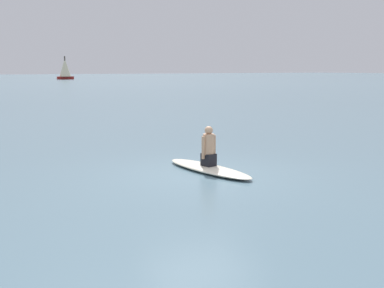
{
  "coord_description": "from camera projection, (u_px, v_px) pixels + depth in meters",
  "views": [
    {
      "loc": [
        9.54,
        -5.67,
        2.49
      ],
      "look_at": [
        -0.65,
        0.12,
        0.64
      ],
      "focal_mm": 45.07,
      "sensor_mm": 36.0,
      "label": 1
    }
  ],
  "objects": [
    {
      "name": "person_paddler",
      "position": [
        209.0,
        148.0,
        11.65
      ],
      "size": [
        0.35,
        0.43,
        0.97
      ],
      "rotation": [
        0.0,
        0.0,
        -3.01
      ],
      "color": "black",
      "rests_on": "surfboard"
    },
    {
      "name": "ground_plane",
      "position": [
        201.0,
        175.0,
        11.34
      ],
      "size": [
        400.0,
        400.0,
        0.0
      ],
      "primitive_type": "plane",
      "color": "slate"
    },
    {
      "name": "surfboard",
      "position": [
        209.0,
        169.0,
        11.73
      ],
      "size": [
        3.02,
        1.13,
        0.14
      ],
      "primitive_type": "ellipsoid",
      "rotation": [
        0.0,
        0.0,
        -3.01
      ],
      "color": "silver",
      "rests_on": "ground"
    },
    {
      "name": "sailboat_center_horizon",
      "position": [
        65.0,
        68.0,
        108.15
      ],
      "size": [
        2.66,
        3.68,
        5.17
      ],
      "rotation": [
        0.0,
        0.0,
        1.52
      ],
      "color": "maroon",
      "rests_on": "ground"
    }
  ]
}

